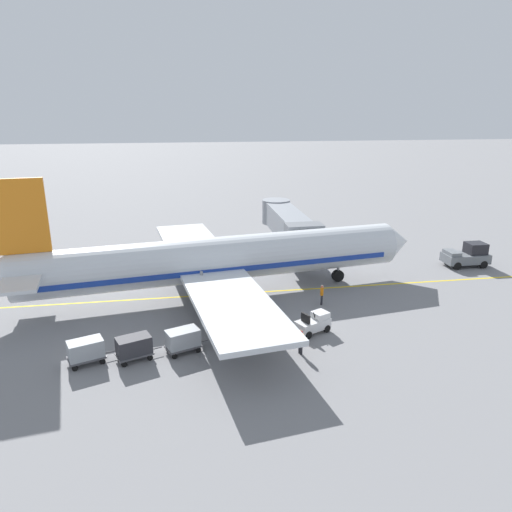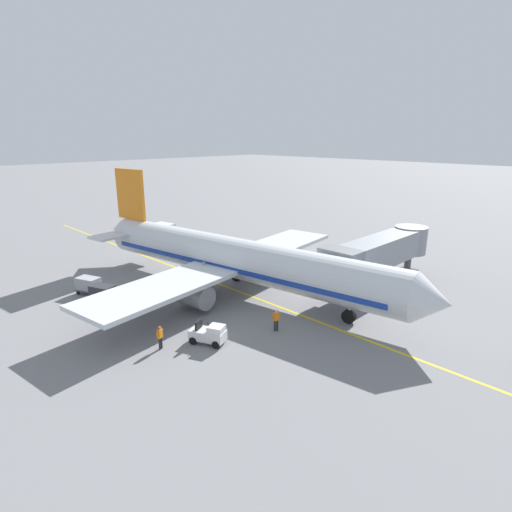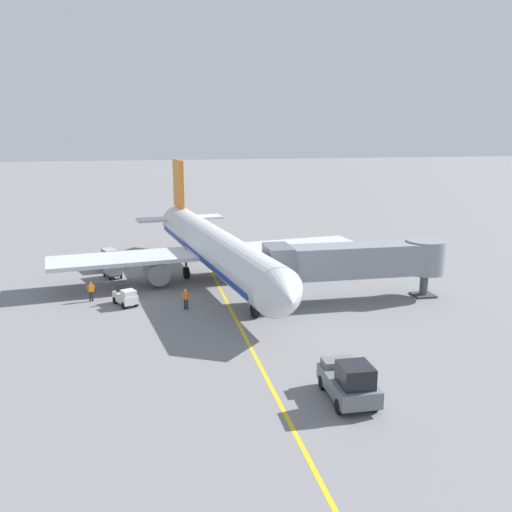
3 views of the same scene
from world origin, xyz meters
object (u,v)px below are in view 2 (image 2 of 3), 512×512
object	(u,v)px
parked_airliner	(235,259)
ground_crew_wing_walker	(160,336)
jet_bridge	(381,251)
baggage_cart_second_in_train	(103,292)
ground_crew_loader	(276,319)
baggage_tug_lead	(209,334)
baggage_cart_third_in_train	(88,284)
baggage_cart_front	(125,300)

from	to	relation	value
parked_airliner	ground_crew_wing_walker	distance (m)	12.10
parked_airliner	jet_bridge	xyz separation A→B (m)	(-10.92, 8.68, 0.27)
jet_bridge	ground_crew_wing_walker	xyz separation A→B (m)	(21.92, -4.17, -2.50)
parked_airliner	baggage_cart_second_in_train	size ratio (longest dim) A/B	12.63
baggage_cart_second_in_train	ground_crew_loader	distance (m)	15.84
baggage_tug_lead	baggage_cart_third_in_train	bearing A→B (deg)	-82.91
parked_airliner	baggage_cart_third_in_train	size ratio (longest dim) A/B	12.63
baggage_cart_third_in_train	ground_crew_loader	size ratio (longest dim) A/B	1.75
baggage_tug_lead	ground_crew_loader	distance (m)	5.19
baggage_tug_lead	baggage_cart_second_in_train	size ratio (longest dim) A/B	0.94
baggage_cart_second_in_train	parked_airliner	bearing A→B (deg)	148.72
baggage_cart_front	baggage_cart_second_in_train	bearing A→B (deg)	-80.63
ground_crew_wing_walker	baggage_cart_front	bearing A→B (deg)	-100.99
parked_airliner	baggage_cart_front	bearing A→B (deg)	-17.64
jet_bridge	baggage_cart_third_in_train	size ratio (longest dim) A/B	5.31
baggage_cart_front	ground_crew_wing_walker	size ratio (longest dim) A/B	1.75
baggage_cart_third_in_train	ground_crew_wing_walker	distance (m)	13.57
baggage_cart_third_in_train	ground_crew_loader	bearing A→B (deg)	111.06
jet_bridge	baggage_tug_lead	world-z (taller)	jet_bridge
parked_airliner	baggage_cart_third_in_train	xyz separation A→B (m)	(10.03, -9.02, -2.24)
jet_bridge	baggage_tug_lead	xyz separation A→B (m)	(19.05, -2.46, -2.74)
baggage_cart_second_in_train	baggage_cart_third_in_train	world-z (taller)	same
baggage_cart_third_in_train	baggage_cart_front	bearing A→B (deg)	94.73
baggage_cart_third_in_train	baggage_tug_lead	bearing A→B (deg)	97.09
jet_bridge	ground_crew_loader	size ratio (longest dim) A/B	9.27
jet_bridge	baggage_tug_lead	size ratio (longest dim) A/B	5.65
baggage_tug_lead	baggage_cart_third_in_train	xyz separation A→B (m)	(1.90, -15.24, 0.24)
baggage_tug_lead	baggage_cart_front	distance (m)	9.36
baggage_cart_front	ground_crew_wing_walker	world-z (taller)	ground_crew_wing_walker
parked_airliner	baggage_cart_front	xyz separation A→B (m)	(9.53, -3.03, -2.24)
baggage_tug_lead	ground_crew_wing_walker	world-z (taller)	ground_crew_wing_walker
baggage_cart_second_in_train	ground_crew_wing_walker	distance (m)	10.66
baggage_tug_lead	baggage_cart_second_in_train	distance (m)	12.47
baggage_tug_lead	parked_airliner	bearing A→B (deg)	-142.58
baggage_tug_lead	jet_bridge	bearing A→B (deg)	172.65
ground_crew_wing_walker	ground_crew_loader	xyz separation A→B (m)	(-7.63, 3.76, 0.00)
baggage_tug_lead	baggage_cart_second_in_train	bearing A→B (deg)	-81.20
parked_airliner	baggage_cart_front	size ratio (longest dim) A/B	12.63
baggage_cart_front	baggage_cart_third_in_train	bearing A→B (deg)	-85.27
baggage_tug_lead	ground_crew_wing_walker	bearing A→B (deg)	-30.77
baggage_cart_third_in_train	ground_crew_wing_walker	world-z (taller)	ground_crew_wing_walker
jet_bridge	baggage_cart_front	xyz separation A→B (m)	(20.46, -11.71, -2.51)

